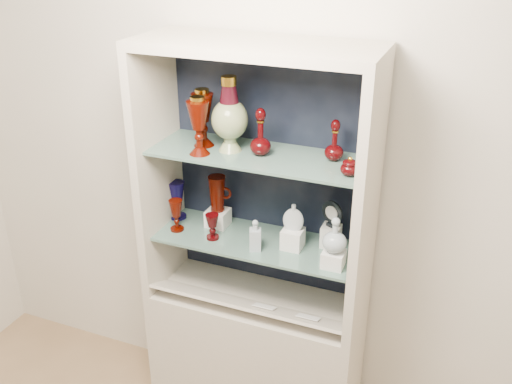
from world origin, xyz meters
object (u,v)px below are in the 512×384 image
at_px(clear_square_bottle, 255,235).
at_px(pedestal_lamp_left, 203,118).
at_px(ruby_goblet_small, 212,227).
at_px(enamel_urn, 230,114).
at_px(flat_flask, 293,217).
at_px(cobalt_goblet, 177,200).
at_px(ruby_pitcher, 217,194).
at_px(ruby_decanter_a, 261,129).
at_px(pedestal_lamp_right, 199,126).
at_px(cameo_medallion, 332,214).
at_px(clear_round_decanter, 335,236).
at_px(lidded_bowl, 350,166).
at_px(ruby_decanter_b, 335,139).
at_px(ruby_goblet_tall, 176,215).

bearing_deg(clear_square_bottle, pedestal_lamp_left, 162.45).
bearing_deg(ruby_goblet_small, enamel_urn, 39.56).
bearing_deg(enamel_urn, flat_flask, 0.25).
bearing_deg(cobalt_goblet, ruby_pitcher, 0.61).
distance_m(ruby_decanter_a, ruby_pitcher, 0.45).
xyz_separation_m(pedestal_lamp_right, enamel_urn, (0.10, 0.09, 0.04)).
relative_size(enamel_urn, ruby_goblet_small, 2.63).
relative_size(ruby_decanter_a, ruby_pitcher, 1.32).
bearing_deg(cameo_medallion, enamel_urn, -146.67).
bearing_deg(clear_round_decanter, cameo_medallion, 109.10).
bearing_deg(cameo_medallion, lidded_bowl, -35.57).
height_order(ruby_decanter_b, clear_round_decanter, ruby_decanter_b).
bearing_deg(ruby_goblet_small, clear_square_bottle, -4.83).
bearing_deg(lidded_bowl, enamel_urn, 172.04).
relative_size(pedestal_lamp_left, ruby_decanter_b, 1.36).
xyz_separation_m(lidded_bowl, clear_square_bottle, (-0.39, -0.00, -0.39)).
bearing_deg(lidded_bowl, ruby_pitcher, 167.60).
height_order(ruby_decanter_a, lidded_bowl, ruby_decanter_a).
relative_size(cobalt_goblet, flat_flask, 1.50).
bearing_deg(cobalt_goblet, pedestal_lamp_right, -35.00).
relative_size(pedestal_lamp_right, ruby_goblet_small, 2.03).
xyz_separation_m(cobalt_goblet, ruby_pitcher, (0.21, 0.00, 0.07)).
xyz_separation_m(pedestal_lamp_right, clear_round_decanter, (0.60, 0.01, -0.40)).
bearing_deg(clear_round_decanter, clear_square_bottle, 179.74).
xyz_separation_m(pedestal_lamp_left, lidded_bowl, (0.67, -0.09, -0.09)).
distance_m(enamel_urn, lidded_bowl, 0.55).
distance_m(ruby_goblet_tall, flat_flask, 0.56).
bearing_deg(ruby_goblet_tall, pedestal_lamp_left, 24.69).
relative_size(ruby_decanter_a, flat_flask, 1.81).
distance_m(ruby_goblet_tall, ruby_pitcher, 0.21).
distance_m(ruby_pitcher, cameo_medallion, 0.55).
xyz_separation_m(pedestal_lamp_left, ruby_decanter_a, (0.27, -0.01, -0.01)).
bearing_deg(cobalt_goblet, ruby_decanter_a, -8.16).
bearing_deg(clear_square_bottle, enamel_urn, 152.41).
bearing_deg(clear_square_bottle, ruby_goblet_tall, 176.03).
relative_size(ruby_pitcher, flat_flask, 1.36).
xyz_separation_m(enamel_urn, ruby_decanter_b, (0.44, 0.05, -0.07)).
height_order(pedestal_lamp_left, cameo_medallion, pedestal_lamp_left).
distance_m(cobalt_goblet, cameo_medallion, 0.76).
height_order(pedestal_lamp_left, cobalt_goblet, pedestal_lamp_left).
bearing_deg(flat_flask, pedestal_lamp_left, 168.67).
xyz_separation_m(cobalt_goblet, cameo_medallion, (0.76, 0.01, 0.07)).
xyz_separation_m(ruby_decanter_a, flat_flask, (0.15, 0.00, -0.38)).
distance_m(lidded_bowl, ruby_goblet_small, 0.73).
relative_size(ruby_goblet_tall, clear_round_decanter, 1.02).
relative_size(ruby_goblet_small, flat_flask, 0.96).
xyz_separation_m(ruby_decanter_b, flat_flask, (-0.15, -0.05, -0.36)).
height_order(ruby_decanter_a, clear_round_decanter, ruby_decanter_a).
bearing_deg(pedestal_lamp_right, flat_flask, 12.51).
bearing_deg(ruby_goblet_tall, ruby_decanter_b, 8.28).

